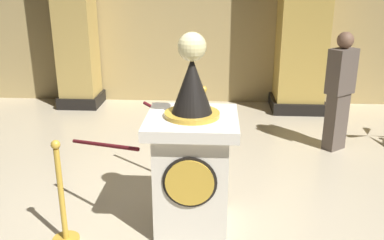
% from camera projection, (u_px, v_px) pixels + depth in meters
% --- Properties ---
extents(ground_plane, '(10.08, 10.08, 0.00)m').
position_uv_depth(ground_plane, '(160.00, 226.00, 4.11)').
color(ground_plane, beige).
extents(pedestal_clock, '(0.82, 0.82, 1.84)m').
position_uv_depth(pedestal_clock, '(192.00, 158.00, 3.90)').
color(pedestal_clock, silver).
rests_on(pedestal_clock, ground_plane).
extents(stanchion_near, '(0.24, 0.24, 1.07)m').
position_uv_depth(stanchion_near, '(203.00, 142.00, 5.13)').
color(stanchion_near, gold).
rests_on(stanchion_near, ground_plane).
extents(stanchion_far, '(0.24, 0.24, 0.98)m').
position_uv_depth(stanchion_far, '(63.00, 208.00, 3.77)').
color(stanchion_far, gold).
rests_on(stanchion_far, ground_plane).
extents(velvet_rope, '(1.39, 1.39, 0.22)m').
position_uv_depth(velvet_rope, '(142.00, 131.00, 4.31)').
color(velvet_rope, '#591419').
extents(column_left, '(0.74, 0.74, 3.60)m').
position_uv_depth(column_left, '(74.00, 4.00, 7.26)').
color(column_left, black).
rests_on(column_left, ground_plane).
extents(column_right, '(0.94, 0.94, 3.60)m').
position_uv_depth(column_right, '(304.00, 5.00, 7.05)').
color(column_right, black).
rests_on(column_right, ground_plane).
extents(bystander_guest, '(0.42, 0.39, 1.59)m').
position_uv_depth(bystander_guest, '(340.00, 89.00, 5.64)').
color(bystander_guest, brown).
rests_on(bystander_guest, ground_plane).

